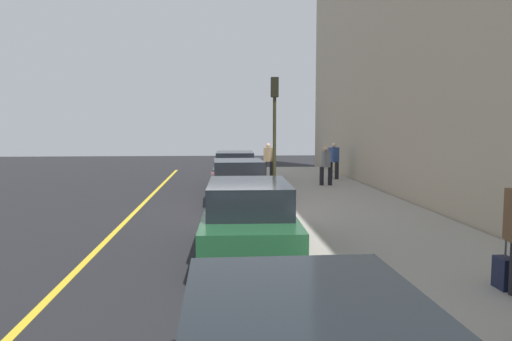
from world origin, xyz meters
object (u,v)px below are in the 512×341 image
(parked_car_charcoal, at_px, (235,168))
(pedestrian_blue_coat, at_px, (334,160))
(rolling_suitcase, at_px, (504,273))
(parked_car_maroon, at_px, (238,182))
(pedestrian_tan_coat, at_px, (268,159))
(pedestrian_grey_coat, at_px, (326,164))
(traffic_light_pole, at_px, (274,116))
(parked_car_green, at_px, (248,217))

(parked_car_charcoal, distance_m, pedestrian_blue_coat, 4.83)
(rolling_suitcase, bearing_deg, parked_car_maroon, 22.17)
(pedestrian_tan_coat, relative_size, pedestrian_grey_coat, 1.01)
(traffic_light_pole, xyz_separation_m, rolling_suitcase, (-10.24, -2.38, -2.61))
(parked_car_green, height_order, parked_car_charcoal, same)
(rolling_suitcase, bearing_deg, traffic_light_pole, 13.11)
(parked_car_green, bearing_deg, parked_car_maroon, -0.24)
(parked_car_green, xyz_separation_m, parked_car_charcoal, (11.55, -0.08, -0.00))
(parked_car_charcoal, distance_m, pedestrian_tan_coat, 2.43)
(pedestrian_grey_coat, height_order, traffic_light_pole, traffic_light_pole)
(parked_car_green, xyz_separation_m, parked_car_maroon, (6.29, -0.03, -0.00))
(parked_car_green, xyz_separation_m, pedestrian_tan_coat, (13.29, -1.74, 0.28))
(pedestrian_blue_coat, distance_m, rolling_suitcase, 15.46)
(parked_car_green, height_order, rolling_suitcase, parked_car_green)
(parked_car_maroon, bearing_deg, pedestrian_blue_coat, -37.32)
(parked_car_maroon, distance_m, rolling_suitcase, 9.90)
(pedestrian_blue_coat, distance_m, traffic_light_pole, 6.50)
(pedestrian_grey_coat, bearing_deg, traffic_light_pole, 137.64)
(pedestrian_grey_coat, height_order, rolling_suitcase, pedestrian_grey_coat)
(parked_car_maroon, height_order, parked_car_charcoal, same)
(rolling_suitcase, bearing_deg, parked_car_green, 52.62)
(parked_car_green, xyz_separation_m, pedestrian_grey_coat, (10.11, -3.88, 0.27))
(parked_car_green, bearing_deg, pedestrian_blue_coat, -20.92)
(parked_car_maroon, height_order, pedestrian_tan_coat, pedestrian_tan_coat)
(parked_car_maroon, height_order, traffic_light_pole, traffic_light_pole)
(parked_car_green, bearing_deg, traffic_light_pole, -10.56)
(parked_car_green, bearing_deg, parked_car_charcoal, -0.38)
(pedestrian_tan_coat, distance_m, rolling_suitcase, 16.30)
(pedestrian_tan_coat, height_order, rolling_suitcase, pedestrian_tan_coat)
(traffic_light_pole, height_order, rolling_suitcase, traffic_light_pole)
(pedestrian_grey_coat, bearing_deg, parked_car_maroon, 134.81)
(parked_car_green, relative_size, pedestrian_blue_coat, 2.79)
(parked_car_green, relative_size, parked_car_maroon, 1.13)
(traffic_light_pole, distance_m, rolling_suitcase, 10.83)
(pedestrian_tan_coat, bearing_deg, rolling_suitcase, -172.90)
(parked_car_maroon, xyz_separation_m, traffic_light_pole, (1.08, -1.35, 2.25))
(pedestrian_blue_coat, height_order, pedestrian_tan_coat, pedestrian_blue_coat)
(pedestrian_grey_coat, xyz_separation_m, rolling_suitcase, (-12.99, 0.12, -0.63))
(parked_car_maroon, distance_m, parked_car_charcoal, 5.26)
(pedestrian_blue_coat, xyz_separation_m, rolling_suitcase, (-15.41, 1.04, -0.67))
(pedestrian_blue_coat, height_order, rolling_suitcase, pedestrian_blue_coat)
(parked_car_maroon, xyz_separation_m, rolling_suitcase, (-9.16, -3.73, -0.36))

